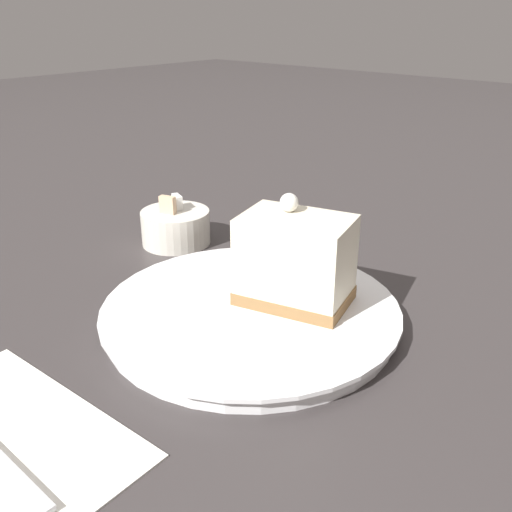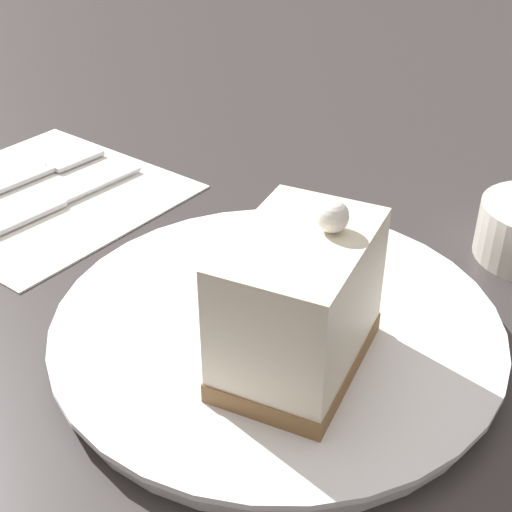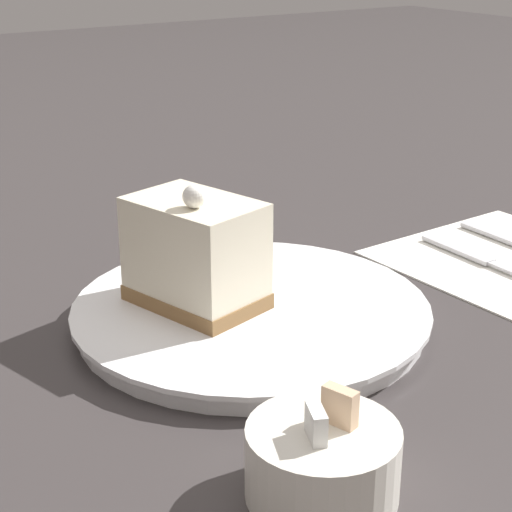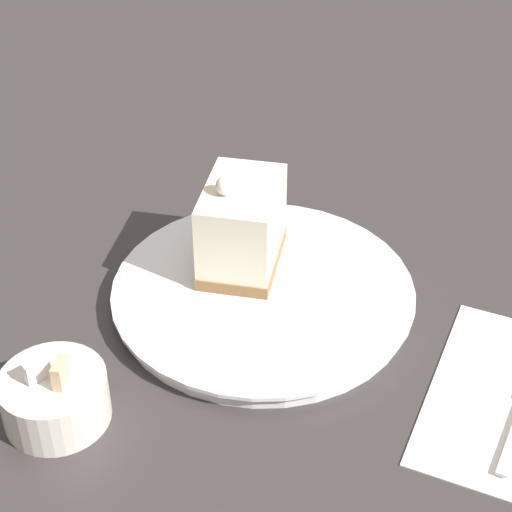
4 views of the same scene
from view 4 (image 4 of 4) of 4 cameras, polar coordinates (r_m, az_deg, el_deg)
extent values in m
plane|color=#383333|center=(0.78, -0.81, -4.75)|extent=(4.00, 4.00, 0.00)
cylinder|color=white|center=(0.80, 0.33, -2.55)|extent=(0.27, 0.27, 0.02)
cylinder|color=white|center=(0.80, 0.33, -2.17)|extent=(0.28, 0.28, 0.00)
cube|color=olive|center=(0.82, -0.92, -0.09)|extent=(0.09, 0.12, 0.01)
cube|color=#EFE5C6|center=(0.80, -0.95, 2.35)|extent=(0.09, 0.11, 0.07)
sphere|color=white|center=(0.77, -2.07, 4.70)|extent=(0.02, 0.02, 0.02)
cylinder|color=silver|center=(0.71, -13.25, -9.19)|extent=(0.09, 0.09, 0.04)
cube|color=#D8B28C|center=(0.68, -12.90, -7.68)|extent=(0.01, 0.02, 0.02)
cube|color=white|center=(0.69, -14.38, -7.47)|extent=(0.02, 0.02, 0.02)
camera|label=1|loc=(0.91, 32.12, 16.34)|focal=40.00mm
camera|label=2|loc=(1.00, -4.06, 23.77)|focal=50.00mm
camera|label=3|loc=(0.64, -54.07, 0.77)|focal=60.00mm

